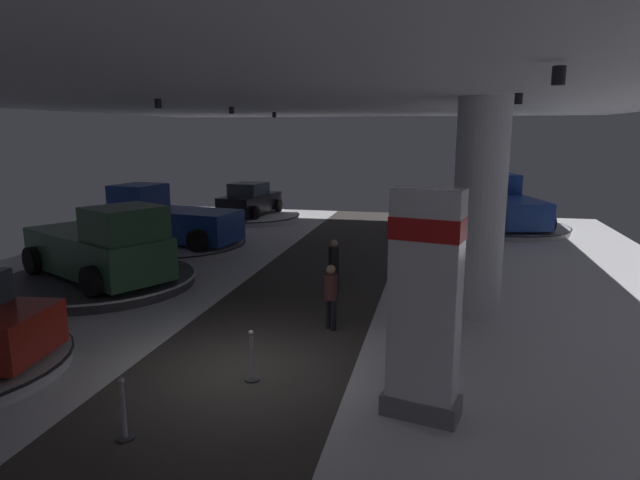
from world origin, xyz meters
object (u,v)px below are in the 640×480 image
display_platform_deep_left (251,217)px  pickup_truck_deep_right (506,205)px  visitor_walking_near (331,293)px  display_platform_far_left (176,245)px  pickup_truck_far_left (168,219)px  pickup_truck_mid_left (102,248)px  display_platform_mid_left (100,280)px  brand_sign_pylon (425,302)px  display_car_deep_left (250,200)px  column_right (479,209)px  display_platform_deep_right (507,228)px  visitor_walking_far (334,263)px

display_platform_deep_left → pickup_truck_deep_right: size_ratio=0.93×
display_platform_deep_left → pickup_truck_deep_right: pickup_truck_deep_right is taller
display_platform_deep_left → visitor_walking_near: visitor_walking_near is taller
display_platform_far_left → pickup_truck_far_left: size_ratio=1.02×
pickup_truck_mid_left → display_platform_mid_left: bearing=152.3°
brand_sign_pylon → pickup_truck_deep_right: size_ratio=0.67×
brand_sign_pylon → visitor_walking_near: brand_sign_pylon is taller
pickup_truck_far_left → visitor_walking_near: (8.36, -7.80, -0.26)m
display_car_deep_left → display_platform_far_left: (-0.55, -7.43, -0.93)m
brand_sign_pylon → pickup_truck_deep_right: 18.94m
brand_sign_pylon → visitor_walking_near: 4.39m
pickup_truck_deep_right → visitor_walking_near: 16.03m
display_platform_mid_left → column_right: bearing=-0.6°
visitor_walking_near → display_platform_deep_right: bearing=69.2°
pickup_truck_deep_right → visitor_walking_near: bearing=-110.2°
display_platform_far_left → pickup_truck_mid_left: (0.64, -5.79, 1.12)m
display_platform_deep_left → visitor_walking_near: 16.97m
display_car_deep_left → pickup_truck_mid_left: bearing=-89.6°
display_platform_deep_left → visitor_walking_far: (6.97, -12.22, 0.74)m
column_right → visitor_walking_far: bearing=165.8°
visitor_walking_far → column_right: bearing=-14.2°
display_platform_far_left → pickup_truck_mid_left: bearing=-83.7°
display_platform_deep_left → pickup_truck_mid_left: pickup_truck_mid_left is taller
display_car_deep_left → visitor_walking_far: (6.97, -12.19, -0.15)m
brand_sign_pylon → display_platform_far_left: brand_sign_pylon is taller
display_car_deep_left → brand_sign_pylon: bearing=-62.5°
display_car_deep_left → display_platform_deep_right: (13.10, -0.45, -0.90)m
pickup_truck_deep_right → visitor_walking_near: size_ratio=3.56×
column_right → brand_sign_pylon: column_right is taller
brand_sign_pylon → display_platform_deep_left: bearing=117.4°
column_right → pickup_truck_deep_right: (2.12, 13.04, -1.54)m
display_car_deep_left → display_platform_mid_left: display_car_deep_left is taller
pickup_truck_far_left → pickup_truck_deep_right: (13.89, 7.24, 0.04)m
pickup_truck_mid_left → visitor_walking_far: bearing=8.5°
column_right → display_platform_mid_left: column_right is taller
pickup_truck_mid_left → display_platform_deep_right: bearing=44.5°
display_platform_far_left → visitor_walking_far: 8.93m
display_platform_mid_left → visitor_walking_near: bearing=-15.4°
display_platform_deep_left → pickup_truck_deep_right: (13.01, -0.17, 1.05)m
pickup_truck_mid_left → visitor_walking_near: size_ratio=3.57×
column_right → display_platform_far_left: size_ratio=0.97×
display_platform_mid_left → pickup_truck_deep_right: bearing=44.4°
visitor_walking_near → brand_sign_pylon: bearing=-57.8°
display_platform_far_left → pickup_truck_deep_right: pickup_truck_deep_right is taller
pickup_truck_far_left → display_platform_deep_right: size_ratio=0.98×
display_platform_deep_right → brand_sign_pylon: bearing=-100.3°
visitor_walking_far → pickup_truck_deep_right: bearing=63.3°
pickup_truck_far_left → display_platform_far_left: bearing=-8.6°
brand_sign_pylon → pickup_truck_far_left: brand_sign_pylon is taller
display_platform_deep_right → visitor_walking_far: size_ratio=3.57×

